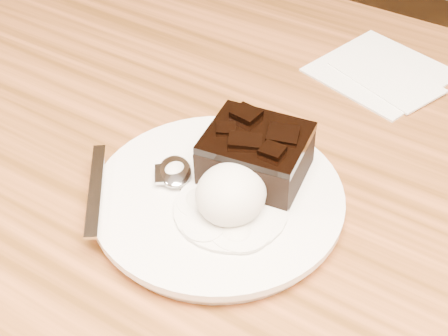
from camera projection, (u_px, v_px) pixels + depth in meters
The scene contains 8 objects.
plate at pixel (218, 201), 0.56m from camera, with size 0.22×0.22×0.02m, color white.
brownie at pixel (256, 158), 0.56m from camera, with size 0.09×0.07×0.04m, color black.
ice_cream_scoop at pixel (231, 194), 0.52m from camera, with size 0.06×0.06×0.05m, color white.
melt_puddle at pixel (231, 210), 0.53m from camera, with size 0.10×0.10×0.00m, color white.
spoon at pixel (175, 173), 0.56m from camera, with size 0.03×0.17×0.01m, color silver, non-canonical shape.
napkin at pixel (381, 71), 0.72m from camera, with size 0.13×0.13×0.01m, color white.
crumb_a at pixel (245, 190), 0.55m from camera, with size 0.01×0.01×0.00m, color black.
crumb_b at pixel (183, 192), 0.55m from camera, with size 0.01×0.01×0.00m, color black.
Camera 1 is at (0.11, -0.35, 1.15)m, focal length 50.98 mm.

